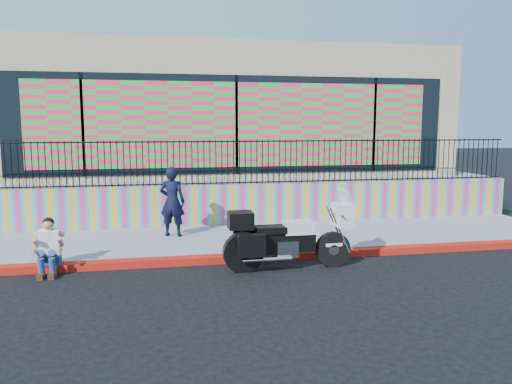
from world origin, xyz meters
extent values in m
plane|color=black|center=(0.00, 0.00, 0.00)|extent=(90.00, 90.00, 0.00)
cube|color=#B51C0C|center=(0.00, 0.00, 0.07)|extent=(16.00, 0.30, 0.15)
cube|color=gray|center=(0.00, 1.65, 0.07)|extent=(16.00, 3.00, 0.15)
cube|color=#D5387A|center=(0.00, 3.25, 0.70)|extent=(16.00, 0.20, 1.10)
cube|color=gray|center=(0.00, 8.35, 0.62)|extent=(16.00, 10.00, 1.25)
cube|color=tan|center=(0.00, 8.15, 3.25)|extent=(14.00, 8.00, 4.00)
cube|color=black|center=(0.00, 4.13, 2.85)|extent=(12.60, 0.04, 2.80)
cube|color=#FC3857|center=(0.00, 4.10, 2.85)|extent=(11.48, 0.02, 2.40)
cylinder|color=black|center=(1.21, -0.73, 0.36)|extent=(0.71, 0.15, 0.71)
cylinder|color=black|center=(-0.63, -0.73, 0.36)|extent=(0.71, 0.15, 0.71)
cube|color=black|center=(0.29, -0.73, 0.54)|extent=(1.03, 0.30, 0.37)
cube|color=silver|center=(0.24, -0.73, 0.43)|extent=(0.43, 0.37, 0.32)
cube|color=white|center=(0.49, -0.73, 0.84)|extent=(0.59, 0.35, 0.26)
cube|color=black|center=(-0.08, -0.73, 0.82)|extent=(0.59, 0.37, 0.13)
cube|color=white|center=(1.41, -0.73, 1.06)|extent=(0.32, 0.56, 0.45)
cube|color=silver|center=(1.45, -0.73, 1.40)|extent=(0.20, 0.50, 0.36)
cube|color=black|center=(-0.68, -0.73, 1.03)|extent=(0.48, 0.45, 0.32)
cube|color=black|center=(-0.52, -1.05, 0.59)|extent=(0.52, 0.19, 0.43)
cube|color=black|center=(-0.52, -0.40, 0.59)|extent=(0.52, 0.19, 0.43)
cube|color=white|center=(1.21, -0.73, 0.46)|extent=(0.35, 0.17, 0.06)
imported|color=black|center=(-1.91, 2.06, 1.00)|extent=(0.72, 0.59, 1.70)
cube|color=navy|center=(-4.32, -0.03, 0.24)|extent=(0.36, 0.28, 0.18)
cube|color=white|center=(-4.32, -0.07, 0.59)|extent=(0.38, 0.27, 0.54)
sphere|color=tan|center=(-4.32, -0.11, 0.95)|extent=(0.21, 0.21, 0.21)
cube|color=#472814|center=(-4.42, -0.47, 0.05)|extent=(0.11, 0.26, 0.10)
cube|color=#472814|center=(-4.22, -0.47, 0.05)|extent=(0.11, 0.26, 0.10)
camera|label=1|loc=(-2.18, -10.09, 2.86)|focal=35.00mm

